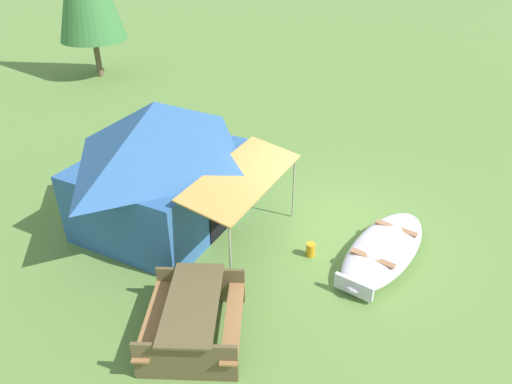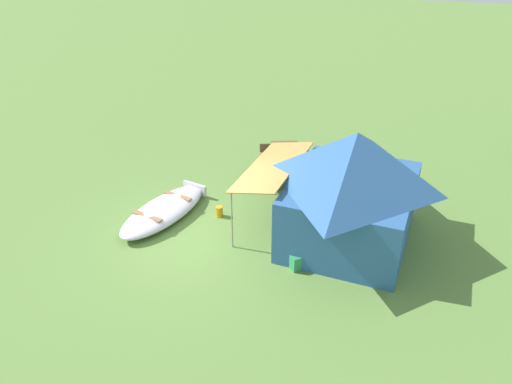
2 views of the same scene
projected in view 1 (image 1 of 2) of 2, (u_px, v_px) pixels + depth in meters
ground_plane at (330, 229)px, 10.23m from camera, size 80.00×80.00×0.00m
beached_rowboat at (384, 249)px, 9.28m from camera, size 3.16×1.88×0.40m
canvas_cabin_tent at (162, 162)px, 9.81m from camera, size 3.88×4.35×2.75m
picnic_table at (193, 315)px, 7.41m from camera, size 2.21×2.01×0.76m
cooler_box at (229, 191)px, 11.29m from camera, size 0.62×0.63×0.34m
fuel_can at (311, 250)px, 9.37m from camera, size 0.23×0.23×0.28m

